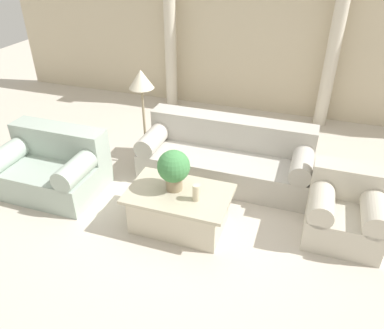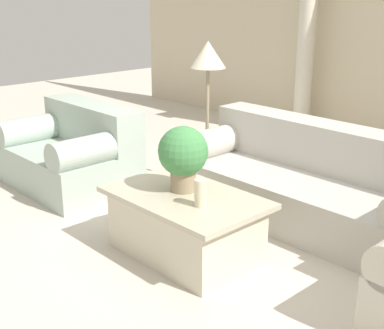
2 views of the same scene
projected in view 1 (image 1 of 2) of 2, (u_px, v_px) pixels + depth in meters
The scene contains 11 objects.
ground_plane at pixel (192, 202), 4.94m from camera, with size 16.00×16.00×0.00m, color beige.
wall_back at pixel (250, 25), 6.74m from camera, with size 10.00×0.06×3.20m.
sofa_long at pixel (226, 156), 5.30m from camera, with size 2.35×0.94×0.82m.
loveseat at pixel (53, 166), 5.05m from camera, with size 1.35×0.94×0.82m.
coffee_table at pixel (179, 209), 4.42m from camera, with size 1.20×0.76×0.49m.
potted_plant at pixel (174, 168), 4.20m from camera, with size 0.37×0.37×0.49m.
pillar_candle at pixel (196, 192), 4.12m from camera, with size 0.09×0.09×0.20m.
floor_lamp at pixel (141, 85), 5.13m from camera, with size 0.35×0.35×1.46m.
column_left at pixel (170, 43), 7.10m from camera, with size 0.31×0.31×2.42m.
column_right at pixel (332, 57), 6.30m from camera, with size 0.31×0.31×2.42m.
armchair at pixel (345, 208), 4.26m from camera, with size 0.82×0.84×0.79m.
Camera 1 is at (1.27, -3.73, 3.03)m, focal length 35.00 mm.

